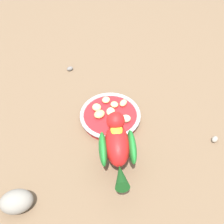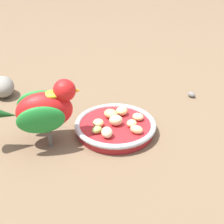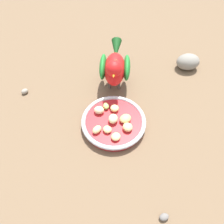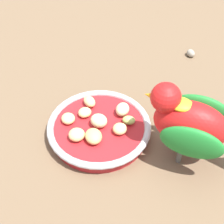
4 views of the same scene
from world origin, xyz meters
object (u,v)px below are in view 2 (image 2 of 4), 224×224
at_px(apple_piece_1, 136,129).
at_px(apple_piece_3, 138,117).
at_px(apple_piece_4, 116,120).
at_px(apple_piece_8, 97,130).
at_px(apple_piece_2, 111,114).
at_px(apple_piece_6, 107,132).
at_px(apple_piece_0, 98,123).
at_px(pebble_1, 192,95).
at_px(apple_piece_5, 122,111).
at_px(parrot, 42,109).
at_px(rock_large, 3,87).
at_px(apple_piece_7, 132,123).
at_px(feeding_bowl, 115,127).

xyz_separation_m(apple_piece_1, apple_piece_3, (0.01, -0.06, -0.00)).
relative_size(apple_piece_4, apple_piece_8, 1.31).
height_order(apple_piece_2, apple_piece_6, apple_piece_6).
height_order(apple_piece_0, apple_piece_8, apple_piece_0).
bearing_deg(pebble_1, apple_piece_1, 71.52).
xyz_separation_m(apple_piece_5, apple_piece_8, (0.03, 0.10, -0.00)).
distance_m(apple_piece_3, parrot, 0.23).
bearing_deg(apple_piece_2, apple_piece_1, 149.88).
height_order(apple_piece_0, rock_large, rock_large).
bearing_deg(apple_piece_3, apple_piece_7, 80.59).
height_order(feeding_bowl, apple_piece_3, apple_piece_3).
relative_size(apple_piece_0, apple_piece_7, 1.02).
bearing_deg(parrot, apple_piece_2, 13.95).
height_order(apple_piece_3, apple_piece_8, same).
bearing_deg(apple_piece_2, apple_piece_4, 128.97).
height_order(apple_piece_6, apple_piece_7, apple_piece_6).
height_order(apple_piece_5, apple_piece_7, apple_piece_5).
bearing_deg(apple_piece_8, apple_piece_4, -121.71).
distance_m(feeding_bowl, apple_piece_5, 0.05).
distance_m(apple_piece_0, apple_piece_3, 0.10).
xyz_separation_m(apple_piece_4, rock_large, (0.37, -0.07, -0.01)).
xyz_separation_m(apple_piece_2, rock_large, (0.35, -0.05, -0.00)).
distance_m(apple_piece_5, apple_piece_7, 0.06).
height_order(apple_piece_2, parrot, parrot).
height_order(apple_piece_2, apple_piece_5, same).
distance_m(parrot, pebble_1, 0.45).
xyz_separation_m(apple_piece_4, apple_piece_5, (0.00, -0.05, -0.00)).
relative_size(apple_piece_0, apple_piece_8, 1.09).
bearing_deg(apple_piece_6, pebble_1, -115.88).
height_order(apple_piece_4, apple_piece_6, apple_piece_4).
distance_m(apple_piece_1, rock_large, 0.44).
bearing_deg(apple_piece_5, pebble_1, -126.29).
bearing_deg(apple_piece_5, apple_piece_8, 74.20).
bearing_deg(apple_piece_4, rock_large, -11.27).
distance_m(apple_piece_2, pebble_1, 0.28).
height_order(rock_large, pebble_1, rock_large).
bearing_deg(rock_large, parrot, 144.49).
relative_size(apple_piece_5, apple_piece_6, 0.96).
bearing_deg(apple_piece_4, apple_piece_5, -88.05).
xyz_separation_m(apple_piece_2, apple_piece_4, (-0.02, 0.03, 0.00)).
xyz_separation_m(apple_piece_1, apple_piece_5, (0.06, -0.07, 0.00)).
xyz_separation_m(feeding_bowl, parrot, (0.14, 0.09, 0.07)).
height_order(apple_piece_3, apple_piece_5, apple_piece_5).
xyz_separation_m(feeding_bowl, apple_piece_0, (0.04, 0.02, 0.02)).
bearing_deg(feeding_bowl, parrot, 34.06).
xyz_separation_m(apple_piece_0, apple_piece_5, (-0.04, -0.07, 0.00)).
relative_size(feeding_bowl, pebble_1, 8.34).
bearing_deg(apple_piece_3, apple_piece_2, 10.03).
bearing_deg(apple_piece_7, pebble_1, -113.82).
xyz_separation_m(parrot, pebble_1, (-0.29, -0.34, -0.08)).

